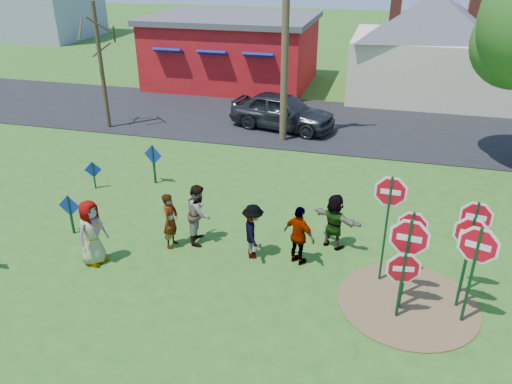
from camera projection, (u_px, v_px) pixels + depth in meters
ground at (234, 253)px, 13.42m from camera, size 120.00×120.00×0.00m
road at (306, 122)px, 23.39m from camera, size 120.00×7.50×0.04m
dirt_patch at (407, 303)px, 11.52m from camera, size 3.20×3.20×0.03m
red_building at (233, 50)px, 29.42m from camera, size 9.40×7.69×3.90m
cream_house at (431, 41)px, 26.50m from camera, size 9.40×9.40×6.50m
stop_sign_a at (408, 245)px, 10.66m from camera, size 1.17×0.15×2.45m
stop_sign_b at (389, 203)px, 11.41m from camera, size 1.02×0.07×2.94m
stop_sign_c at (470, 243)px, 10.70m from camera, size 1.00×0.35×2.45m
stop_sign_d at (474, 225)px, 11.10m from camera, size 0.96×0.19×2.54m
stop_sign_e at (403, 273)px, 10.60m from camera, size 1.01×0.17×1.80m
stop_sign_f at (477, 253)px, 10.20m from camera, size 1.08×0.37×2.52m
stop_sign_g at (411, 235)px, 11.09m from camera, size 0.92×0.13×2.35m
blue_diamond_b at (70, 210)px, 14.04m from camera, size 0.65×0.06×1.21m
blue_diamond_c at (93, 172)px, 16.76m from camera, size 0.55×0.20×0.98m
blue_diamond_d at (153, 160)px, 17.03m from camera, size 0.70×0.14×1.41m
person_a at (92, 233)px, 12.67m from camera, size 0.76×0.98×1.77m
person_b at (171, 221)px, 13.42m from camera, size 0.39×0.59×1.58m
person_c at (199, 213)px, 13.64m from camera, size 0.81×0.95×1.70m
person_d at (253, 232)px, 12.96m from camera, size 0.88×1.12×1.52m
person_e at (299, 236)px, 12.67m from camera, size 1.03×0.80×1.62m
person_f at (334, 221)px, 13.39m from camera, size 1.51×1.06×1.57m
suv at (282, 111)px, 22.21m from camera, size 4.98×2.84×1.60m
utility_pole at (286, 19)px, 19.06m from camera, size 2.26×0.70×9.40m
bare_tree_west at (99, 49)px, 21.19m from camera, size 1.80×1.80×5.44m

